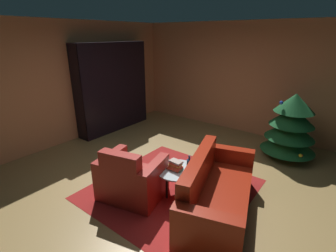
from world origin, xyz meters
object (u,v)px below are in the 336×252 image
object	(u,v)px
couch_red	(216,194)
coffee_table	(177,172)
bookshelf_unit	(117,88)
book_stack_on_table	(175,165)
bottle_on_table	(189,165)
decorated_tree	(291,126)
armchair_red	(131,179)

from	to	relation	value
couch_red	coffee_table	xyz separation A→B (m)	(-0.66, -0.00, 0.12)
couch_red	bookshelf_unit	bearing A→B (deg)	157.29
couch_red	book_stack_on_table	world-z (taller)	couch_red
couch_red	bottle_on_table	size ratio (longest dim) A/B	7.83
bookshelf_unit	couch_red	size ratio (longest dim) A/B	1.10
couch_red	decorated_tree	bearing A→B (deg)	81.23
couch_red	coffee_table	size ratio (longest dim) A/B	3.08
bookshelf_unit	bottle_on_table	bearing A→B (deg)	-24.88
couch_red	bottle_on_table	distance (m)	0.56
bookshelf_unit	armchair_red	size ratio (longest dim) A/B	2.07
bookshelf_unit	coffee_table	size ratio (longest dim) A/B	3.39
book_stack_on_table	armchair_red	bearing A→B (deg)	-139.75
bottle_on_table	book_stack_on_table	bearing A→B (deg)	-157.00
bottle_on_table	decorated_tree	world-z (taller)	decorated_tree
couch_red	decorated_tree	size ratio (longest dim) A/B	1.51
couch_red	book_stack_on_table	size ratio (longest dim) A/B	9.09
coffee_table	bottle_on_table	size ratio (longest dim) A/B	2.54
armchair_red	decorated_tree	world-z (taller)	decorated_tree
bookshelf_unit	book_stack_on_table	size ratio (longest dim) A/B	10.00
couch_red	decorated_tree	xyz separation A→B (m)	(0.37, 2.42, 0.38)
bookshelf_unit	decorated_tree	world-z (taller)	bookshelf_unit
couch_red	book_stack_on_table	xyz separation A→B (m)	(-0.68, -0.02, 0.24)
couch_red	book_stack_on_table	bearing A→B (deg)	-178.37
coffee_table	bottle_on_table	xyz separation A→B (m)	(0.17, 0.06, 0.15)
bookshelf_unit	book_stack_on_table	distance (m)	3.43
book_stack_on_table	bottle_on_table	xyz separation A→B (m)	(0.19, 0.08, 0.03)
armchair_red	book_stack_on_table	distance (m)	0.71
decorated_tree	coffee_table	bearing A→B (deg)	-113.12
book_stack_on_table	decorated_tree	world-z (taller)	decorated_tree
bookshelf_unit	decorated_tree	bearing A→B (deg)	12.14
decorated_tree	armchair_red	bearing A→B (deg)	-118.68
bookshelf_unit	decorated_tree	size ratio (longest dim) A/B	1.66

